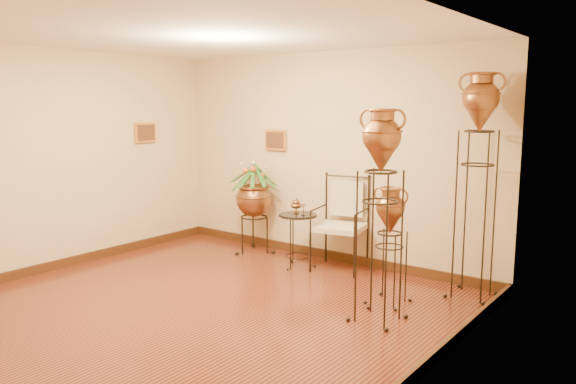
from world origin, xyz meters
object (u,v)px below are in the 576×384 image
Objects in this scene: amphora_mid at (380,215)px; armchair at (340,224)px; side_table at (298,239)px; amphora_tall at (476,184)px; planter_urn at (254,195)px.

amphora_mid is 1.80m from armchair.
side_table is (-1.71, 1.02, -0.69)m from amphora_mid.
amphora_mid is 1.75× the size of armchair.
armchair is (-1.71, 0.00, -0.66)m from amphora_tall.
amphora_tall is at bearing 5.81° from side_table.
planter_urn is at bearing 166.58° from side_table.
planter_urn reaches higher than side_table.
side_table is (-2.21, -0.22, -0.89)m from amphora_tall.
planter_urn is 1.07m from side_table.
amphora_mid is 1.41× the size of planter_urn.
planter_urn is 1.45m from armchair.
amphora_tall is 2.39m from side_table.
side_table is (0.94, -0.22, -0.47)m from planter_urn.
amphora_tall reaches higher than planter_urn.
amphora_mid is (-0.50, -1.25, -0.20)m from amphora_tall.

